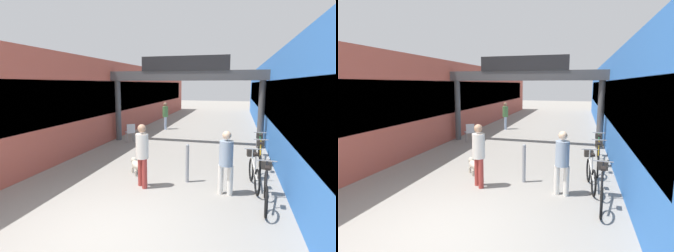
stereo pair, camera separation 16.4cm
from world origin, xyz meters
The scene contains 14 objects.
ground_plane centered at (0.00, 0.00, 0.00)m, with size 80.00×80.00×0.00m, color gray.
storefront_left centered at (-5.09, 11.00, 1.94)m, with size 3.00×26.00×3.87m.
storefront_right centered at (5.09, 11.00, 1.94)m, with size 3.00×26.00×3.87m.
arcade_sign_gateway centered at (0.00, 7.70, 2.84)m, with size 7.40×0.47×4.00m.
pedestrian_with_dog centered at (-0.07, 2.26, 0.99)m, with size 0.48×0.48×1.73m.
pedestrian_companion centered at (2.12, 2.33, 0.93)m, with size 0.40×0.40×1.63m.
pedestrian_carrying_crate centered at (-1.92, 11.30, 0.95)m, with size 0.44×0.44×1.66m.
dog_on_leash centered at (-0.63, 3.20, 0.30)m, with size 0.58×0.64×0.48m.
bicycle_black_nearest centered at (3.05, 1.99, 0.44)m, with size 0.46×1.69×0.98m.
bicycle_silver_second centered at (2.84, 3.11, 0.44)m, with size 0.46×1.69×0.98m.
bicycle_orange_third centered at (3.12, 4.50, 0.44)m, with size 0.46×1.69×0.98m.
bicycle_green_farthest centered at (3.20, 5.85, 0.44)m, with size 0.46×1.69×0.98m.
bollard_post_metal centered at (1.04, 2.92, 0.56)m, with size 0.10×0.10×1.11m.
cafe_chair_aluminium_nearer centered at (-2.56, 7.33, 0.54)m, with size 0.56×0.56×0.89m.
Camera 2 is at (2.50, -4.07, 2.77)m, focal length 28.00 mm.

